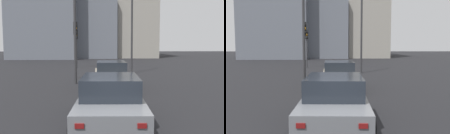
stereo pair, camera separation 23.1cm
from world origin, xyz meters
TOP-DOWN VIEW (x-y plane):
  - car_beige_lead at (7.90, -0.17)m, footprint 4.60×2.01m
  - car_grey_second at (1.93, 0.07)m, footprint 4.60×2.16m
  - traffic_light_near_left at (19.77, 2.93)m, footprint 0.32×0.28m
  - traffic_light_near_right at (11.94, 2.18)m, footprint 0.32×0.30m
  - street_lamp_kerbside at (14.93, -2.18)m, footprint 0.56×0.36m
  - street_lamp_far at (9.54, 1.94)m, footprint 0.56×0.36m
  - building_facade_left at (42.98, -6.00)m, footprint 13.83×7.19m
  - building_facade_center at (40.35, 2.00)m, footprint 10.70×8.55m
  - building_facade_right at (39.92, 10.00)m, footprint 14.66×11.01m

SIDE VIEW (x-z plane):
  - car_grey_second at x=1.93m, z-range -0.02..1.46m
  - car_beige_lead at x=7.90m, z-range -0.02..1.47m
  - traffic_light_near_left at x=19.77m, z-range 0.85..4.71m
  - traffic_light_near_right at x=11.94m, z-range 0.88..4.85m
  - street_lamp_far at x=9.54m, z-range 0.63..7.00m
  - street_lamp_kerbside at x=14.93m, z-range 0.64..7.58m
  - building_facade_center at x=40.35m, z-range 0.00..9.73m
  - building_facade_left at x=42.98m, z-range 0.00..13.61m
  - building_facade_right at x=39.92m, z-range 0.00..15.84m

